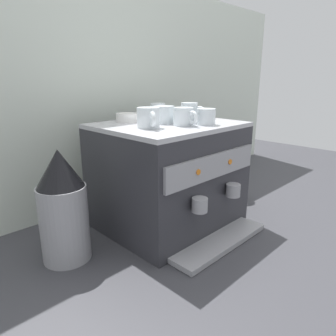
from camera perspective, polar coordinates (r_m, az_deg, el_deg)
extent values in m
plane|color=#38383D|center=(1.39, 0.00, -9.88)|extent=(4.00, 4.00, 0.00)
cube|color=silver|center=(1.55, -10.69, 13.16)|extent=(2.80, 0.03, 1.07)
cube|color=#2D2D33|center=(1.31, 0.00, -1.57)|extent=(0.54, 0.46, 0.42)
cube|color=#B7B7BC|center=(1.26, 0.00, 7.96)|extent=(0.54, 0.46, 0.02)
cube|color=#939399|center=(1.13, 8.43, 0.32)|extent=(0.50, 0.01, 0.09)
cylinder|color=orange|center=(1.06, 5.64, -0.76)|extent=(0.02, 0.01, 0.02)
cylinder|color=orange|center=(1.20, 11.42, 1.13)|extent=(0.02, 0.01, 0.02)
cube|color=#939399|center=(1.22, 9.55, -13.34)|extent=(0.46, 0.12, 0.02)
cylinder|color=#939399|center=(1.08, 5.89, -6.81)|extent=(0.06, 0.06, 0.05)
cylinder|color=#939399|center=(1.24, 11.99, -4.04)|extent=(0.06, 0.06, 0.05)
cylinder|color=silver|center=(1.25, -0.74, 9.87)|extent=(0.08, 0.08, 0.07)
torus|color=silver|center=(1.24, -3.22, 9.84)|extent=(0.05, 0.05, 0.05)
cylinder|color=silver|center=(1.44, -1.90, 10.66)|extent=(0.07, 0.07, 0.06)
torus|color=silver|center=(1.43, -0.16, 10.62)|extent=(0.04, 0.05, 0.05)
cylinder|color=silver|center=(1.28, 3.96, 10.23)|extent=(0.07, 0.07, 0.08)
torus|color=silver|center=(1.26, 5.92, 10.09)|extent=(0.03, 0.06, 0.06)
cylinder|color=silver|center=(1.22, 7.08, 9.44)|extent=(0.07, 0.07, 0.06)
torus|color=silver|center=(1.26, 7.37, 9.67)|extent=(0.05, 0.04, 0.05)
cylinder|color=silver|center=(1.19, 2.85, 9.52)|extent=(0.08, 0.08, 0.07)
torus|color=silver|center=(1.15, 4.56, 9.28)|extent=(0.02, 0.05, 0.05)
cylinder|color=silver|center=(1.13, -3.70, 9.31)|extent=(0.08, 0.08, 0.07)
torus|color=silver|center=(1.08, -2.89, 8.99)|extent=(0.04, 0.06, 0.06)
cylinder|color=white|center=(1.43, 2.68, 10.15)|extent=(0.13, 0.13, 0.04)
cylinder|color=white|center=(1.43, 2.68, 9.53)|extent=(0.07, 0.07, 0.01)
cylinder|color=white|center=(1.30, -7.52, 9.28)|extent=(0.09, 0.09, 0.04)
cylinder|color=white|center=(1.30, -7.50, 8.70)|extent=(0.05, 0.05, 0.01)
cylinder|color=#939399|center=(1.13, -18.63, -9.68)|extent=(0.16, 0.16, 0.27)
cone|color=black|center=(1.06, -19.59, -0.05)|extent=(0.16, 0.16, 0.13)
cylinder|color=#B7B7BC|center=(1.66, 12.37, -3.10)|extent=(0.10, 0.10, 0.14)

